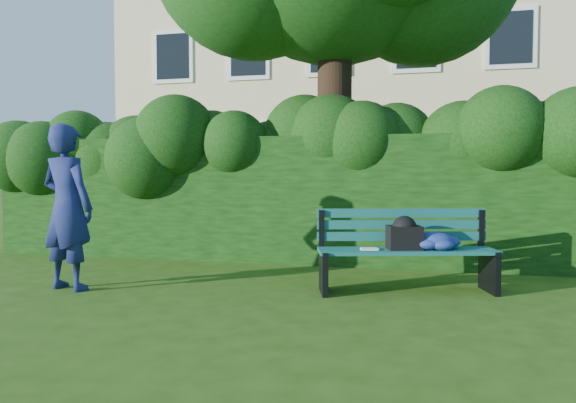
# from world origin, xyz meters

# --- Properties ---
(ground) EXTENTS (80.00, 80.00, 0.00)m
(ground) POSITION_xyz_m (0.00, 0.00, 0.00)
(ground) COLOR #28490F
(ground) RESTS_ON ground
(apartment_building) EXTENTS (16.00, 8.08, 12.00)m
(apartment_building) POSITION_xyz_m (-0.00, 13.99, 6.00)
(apartment_building) COLOR beige
(apartment_building) RESTS_ON ground
(hedge) EXTENTS (10.00, 1.00, 1.80)m
(hedge) POSITION_xyz_m (0.00, 2.20, 0.90)
(hedge) COLOR black
(hedge) RESTS_ON ground
(park_bench) EXTENTS (1.97, 1.05, 0.89)m
(park_bench) POSITION_xyz_m (1.45, 0.36, 0.50)
(park_bench) COLOR #0F4B4D
(park_bench) RESTS_ON ground
(man_reading) EXTENTS (0.74, 0.56, 1.83)m
(man_reading) POSITION_xyz_m (-2.23, -0.47, 0.91)
(man_reading) COLOR navy
(man_reading) RESTS_ON ground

